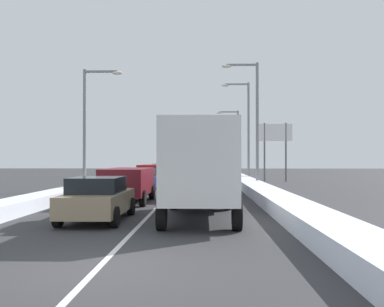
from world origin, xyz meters
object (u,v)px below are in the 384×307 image
object	(u,v)px
suv_red_center_lane_fourth	(154,173)
street_lamp_left_mid	(90,118)
sedan_white_right_lane_third	(197,179)
suv_silver_right_lane_fourth	(200,172)
sedan_tan_center_lane_nearest	(98,199)
suv_green_center_lane_fifth	(165,171)
suv_maroon_center_lane_second	(128,182)
street_lamp_right_near	(253,114)
traffic_light_gantry	(208,141)
box_truck_right_lane_nearest	(200,166)
roadside_sign_right	(275,139)
street_lamp_right_mid	(245,123)
street_lamp_right_far	(235,137)
suv_gray_right_lane_fifth	(200,170)
sedan_navy_center_lane_third	(141,180)
suv_black_right_lane_second	(199,179)

from	to	relation	value
suv_red_center_lane_fourth	street_lamp_left_mid	distance (m)	7.26
sedan_white_right_lane_third	suv_silver_right_lane_fourth	world-z (taller)	suv_silver_right_lane_fourth
suv_silver_right_lane_fourth	sedan_tan_center_lane_nearest	distance (m)	21.21
suv_silver_right_lane_fourth	street_lamp_left_mid	distance (m)	10.64
sedan_white_right_lane_third	suv_green_center_lane_fifth	world-z (taller)	suv_green_center_lane_fifth
suv_maroon_center_lane_second	street_lamp_right_near	size ratio (longest dim) A/B	0.54
street_lamp_right_near	suv_red_center_lane_fourth	bearing A→B (deg)	160.45
sedan_tan_center_lane_nearest	traffic_light_gantry	world-z (taller)	traffic_light_gantry
box_truck_right_lane_nearest	suv_maroon_center_lane_second	xyz separation A→B (m)	(-3.55, 5.78, -0.88)
suv_silver_right_lane_fourth	suv_green_center_lane_fifth	distance (m)	6.38
roadside_sign_right	sedan_white_right_lane_third	bearing A→B (deg)	-121.62
suv_green_center_lane_fifth	suv_silver_right_lane_fourth	bearing A→B (deg)	-58.85
street_lamp_left_mid	roadside_sign_right	distance (m)	18.92
suv_silver_right_lane_fourth	traffic_light_gantry	xyz separation A→B (m)	(0.86, 23.79, 3.48)
sedan_tan_center_lane_nearest	street_lamp_right_mid	xyz separation A→B (m)	(7.54, 26.77, 4.73)
street_lamp_right_near	suv_green_center_lane_fifth	bearing A→B (deg)	125.69
sedan_white_right_lane_third	street_lamp_right_far	bearing A→B (deg)	79.53
street_lamp_left_mid	suv_red_center_lane_fourth	bearing A→B (deg)	52.98
street_lamp_left_mid	street_lamp_right_near	bearing A→B (deg)	11.64
sedan_tan_center_lane_nearest	suv_gray_right_lane_fifth	bearing A→B (deg)	83.24
street_lamp_right_near	street_lamp_right_far	xyz separation A→B (m)	(0.14, 20.55, -0.64)
street_lamp_right_near	street_lamp_right_far	size ratio (longest dim) A/B	1.16
suv_maroon_center_lane_second	suv_green_center_lane_fifth	xyz separation A→B (m)	(0.03, 20.20, 0.00)
sedan_tan_center_lane_nearest	street_lamp_right_mid	bearing A→B (deg)	74.27
suv_gray_right_lane_fifth	suv_green_center_lane_fifth	bearing A→B (deg)	-156.44
suv_gray_right_lane_fifth	sedan_tan_center_lane_nearest	distance (m)	28.04
suv_red_center_lane_fourth	street_lamp_right_far	xyz separation A→B (m)	(7.53, 17.93, 3.67)
traffic_light_gantry	street_lamp_right_far	size ratio (longest dim) A/B	0.97
street_lamp_right_mid	traffic_light_gantry	bearing A→B (deg)	100.65
suv_gray_right_lane_fifth	suv_red_center_lane_fourth	size ratio (longest dim) A/B	1.00
street_lamp_right_mid	street_lamp_left_mid	bearing A→B (deg)	-132.48
suv_silver_right_lane_fourth	suv_green_center_lane_fifth	xyz separation A→B (m)	(-3.30, 5.46, 0.00)
street_lamp_right_mid	street_lamp_right_far	bearing A→B (deg)	91.50
suv_maroon_center_lane_second	suv_gray_right_lane_fifth	bearing A→B (deg)	81.25
sedan_navy_center_lane_third	street_lamp_right_mid	world-z (taller)	street_lamp_right_mid
suv_green_center_lane_fifth	traffic_light_gantry	distance (m)	19.12
street_lamp_right_near	roadside_sign_right	distance (m)	10.66
sedan_navy_center_lane_third	street_lamp_right_near	bearing A→B (deg)	24.97
suv_black_right_lane_second	suv_green_center_lane_fifth	world-z (taller)	same
sedan_navy_center_lane_third	suv_maroon_center_lane_second	bearing A→B (deg)	-87.34
suv_black_right_lane_second	sedan_tan_center_lane_nearest	distance (m)	9.89
suv_maroon_center_lane_second	traffic_light_gantry	world-z (taller)	traffic_light_gantry
box_truck_right_lane_nearest	suv_green_center_lane_fifth	xyz separation A→B (m)	(-3.52, 25.98, -0.88)
sedan_tan_center_lane_nearest	street_lamp_left_mid	xyz separation A→B (m)	(-3.97, 14.20, 4.10)
sedan_tan_center_lane_nearest	street_lamp_left_mid	size ratio (longest dim) A/B	0.55
suv_green_center_lane_fifth	street_lamp_left_mid	size ratio (longest dim) A/B	0.60
sedan_tan_center_lane_nearest	sedan_navy_center_lane_third	bearing A→B (deg)	91.52
box_truck_right_lane_nearest	street_lamp_right_mid	xyz separation A→B (m)	(4.02, 26.33, 3.60)
street_lamp_left_mid	sedan_tan_center_lane_nearest	bearing A→B (deg)	-74.39
suv_gray_right_lane_fifth	street_lamp_right_near	xyz separation A→B (m)	(3.83, -11.36, 4.31)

